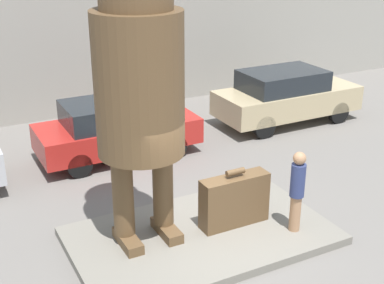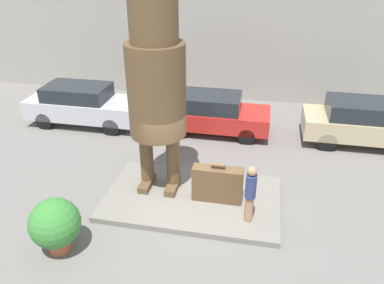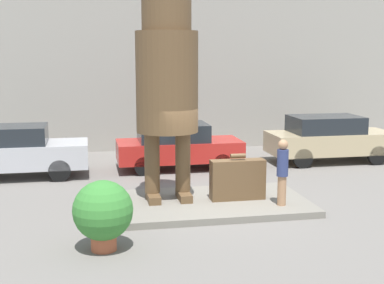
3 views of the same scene
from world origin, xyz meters
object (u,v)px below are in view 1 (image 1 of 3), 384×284
Objects in this scene: statue_figure at (138,64)px; giant_suitcase at (234,200)px; parked_car_tan at (286,95)px; parked_car_red at (116,128)px; tourist at (297,188)px.

statue_figure is 4.10× the size of giant_suitcase.
parked_car_tan is (6.45, 4.29, -2.64)m from statue_figure.
statue_figure is at bearing -102.96° from parked_car_red.
statue_figure is 3.50× the size of tourist.
parked_car_red is 5.48m from parked_car_tan.
tourist is at bearing -72.28° from parked_car_red.
parked_car_tan is (3.79, 5.40, -0.19)m from tourist.
giant_suitcase is at bearing -12.24° from statue_figure.
parked_car_tan is at bearing 44.75° from giant_suitcase.
statue_figure is 3.78m from tourist.
giant_suitcase is 6.63m from parked_car_tan.
tourist is at bearing -125.06° from parked_car_tan.
statue_figure is at bearing 157.28° from tourist.
tourist is 6.60m from parked_car_tan.
statue_figure reaches higher than giant_suitcase.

